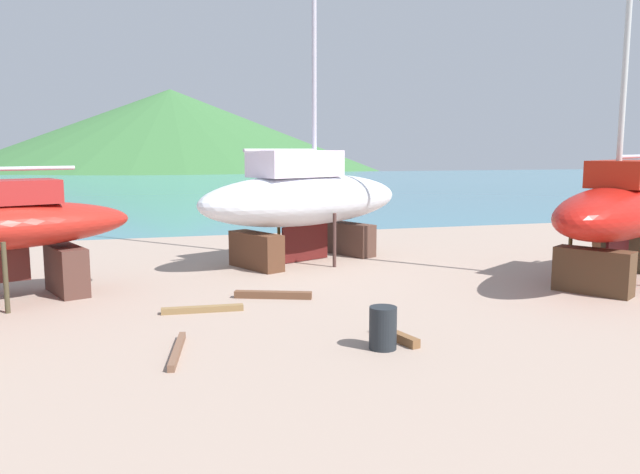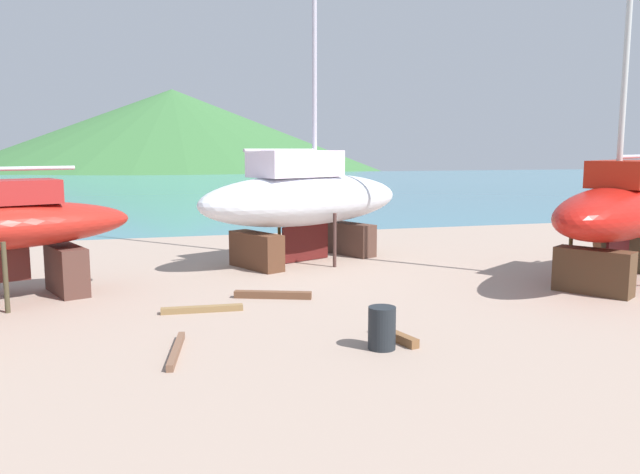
% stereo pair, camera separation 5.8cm
% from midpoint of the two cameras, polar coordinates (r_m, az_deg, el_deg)
% --- Properties ---
extents(ground_plane, '(50.37, 50.37, 0.00)m').
position_cam_midpoint_polar(ground_plane, '(17.16, -3.25, -5.29)').
color(ground_plane, tan).
extents(sea_water, '(169.05, 78.16, 0.01)m').
position_cam_midpoint_polar(sea_water, '(68.19, -12.88, 4.45)').
color(sea_water, teal).
rests_on(sea_water, ground).
extents(headland_hill, '(175.74, 175.74, 33.84)m').
position_cam_midpoint_polar(headland_hill, '(143.49, -13.25, 6.17)').
color(headland_hill, '#3C713A').
rests_on(headland_hill, ground).
extents(sailboat_mid_port, '(8.37, 6.62, 14.69)m').
position_cam_midpoint_polar(sailboat_mid_port, '(20.58, 25.52, 2.14)').
color(sailboat_mid_port, '#4E3522').
rests_on(sailboat_mid_port, ground).
extents(sailboat_small_center, '(8.89, 6.16, 13.70)m').
position_cam_midpoint_polar(sailboat_small_center, '(22.01, -1.51, 3.48)').
color(sailboat_small_center, '#50352A').
rests_on(sailboat_small_center, ground).
extents(barrel_by_slipway, '(1.05, 0.97, 0.64)m').
position_cam_midpoint_polar(barrel_by_slipway, '(26.69, 24.34, -0.53)').
color(barrel_by_slipway, '#542F1D').
rests_on(barrel_by_slipway, ground).
extents(barrel_tipped_left, '(0.66, 0.66, 0.82)m').
position_cam_midpoint_polar(barrel_tipped_left, '(29.97, 25.97, 0.40)').
color(barrel_tipped_left, brown).
rests_on(barrel_tipped_left, ground).
extents(barrel_tar_black, '(0.77, 0.77, 0.85)m').
position_cam_midpoint_polar(barrel_tar_black, '(12.61, 5.60, -8.21)').
color(barrel_tar_black, '#1F2429').
rests_on(barrel_tar_black, ground).
extents(timber_short_cross, '(1.98, 0.33, 0.14)m').
position_cam_midpoint_polar(timber_short_cross, '(15.65, -10.71, -6.45)').
color(timber_short_cross, olive).
rests_on(timber_short_cross, ground).
extents(timber_plank_far, '(2.01, 0.94, 0.19)m').
position_cam_midpoint_polar(timber_plank_far, '(16.81, -4.38, -5.25)').
color(timber_plank_far, brown).
rests_on(timber_plank_far, ground).
extents(timber_short_skew, '(0.47, 2.08, 0.14)m').
position_cam_midpoint_polar(timber_short_skew, '(12.65, -12.96, -10.02)').
color(timber_short_skew, brown).
rests_on(timber_short_skew, ground).
extents(timber_long_aft, '(0.53, 1.36, 0.19)m').
position_cam_midpoint_polar(timber_long_aft, '(13.27, 6.77, -8.90)').
color(timber_long_aft, brown).
rests_on(timber_long_aft, ground).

